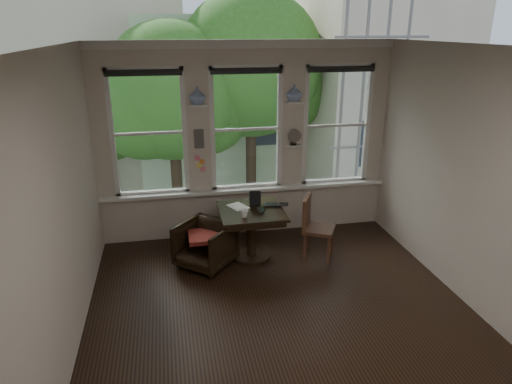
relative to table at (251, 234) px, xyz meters
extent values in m
plane|color=black|center=(0.10, -1.31, -0.38)|extent=(4.50, 4.50, 0.00)
plane|color=silver|center=(0.10, -1.31, 2.62)|extent=(4.50, 4.50, 0.00)
plane|color=beige|center=(0.10, 0.94, 1.12)|extent=(4.50, 0.00, 4.50)
plane|color=beige|center=(0.10, -3.56, 1.12)|extent=(4.50, 0.00, 4.50)
plane|color=beige|center=(-2.15, -1.31, 1.12)|extent=(0.00, 4.50, 4.50)
plane|color=beige|center=(2.35, -1.31, 1.12)|extent=(0.00, 4.50, 4.50)
cube|color=white|center=(-0.63, 0.84, 1.73)|extent=(0.26, 0.16, 0.03)
cube|color=white|center=(0.82, 0.84, 1.73)|extent=(0.26, 0.16, 0.03)
cube|color=#59544F|center=(-0.63, 0.87, 1.23)|extent=(0.14, 0.06, 0.28)
imported|color=white|center=(-0.63, 0.84, 1.86)|extent=(0.24, 0.24, 0.25)
imported|color=white|center=(0.82, 0.84, 1.86)|extent=(0.24, 0.24, 0.25)
imported|color=black|center=(-0.67, -0.10, -0.05)|extent=(0.98, 0.98, 0.64)
cube|color=maroon|center=(-0.67, -0.10, 0.08)|extent=(0.45, 0.45, 0.06)
imported|color=black|center=(0.37, 0.03, 0.39)|extent=(0.38, 0.29, 0.03)
imported|color=white|center=(-0.14, -0.23, 0.43)|extent=(0.14, 0.14, 0.10)
imported|color=white|center=(0.12, -0.13, 0.42)|extent=(0.14, 0.14, 0.09)
cube|color=black|center=(0.09, 0.15, 0.48)|extent=(0.17, 0.10, 0.22)
cube|color=silver|center=(-0.16, 0.16, 0.38)|extent=(0.33, 0.36, 0.00)
camera|label=1|loc=(-1.09, -5.83, 2.80)|focal=32.00mm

